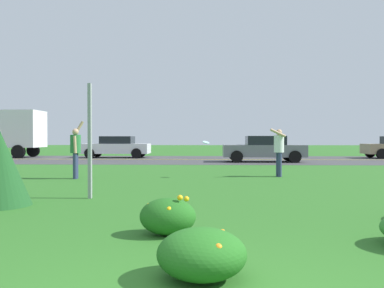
{
  "coord_description": "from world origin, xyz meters",
  "views": [
    {
      "loc": [
        0.06,
        -2.56,
        1.34
      ],
      "look_at": [
        -0.39,
        8.39,
        1.17
      ],
      "focal_mm": 36.9,
      "sensor_mm": 36.0,
      "label": 1
    }
  ],
  "objects_px": {
    "person_thrower_green_shirt": "(76,148)",
    "car_white_center_right": "(116,147)",
    "frisbee_pale_blue": "(206,142)",
    "car_gray_center_left": "(264,149)",
    "sign_post_near_path": "(90,141)",
    "person_catcher_white_shirt": "(279,148)"
  },
  "relations": [
    {
      "from": "person_thrower_green_shirt",
      "to": "sign_post_near_path",
      "type": "bearing_deg",
      "value": -67.33
    },
    {
      "from": "person_thrower_green_shirt",
      "to": "car_gray_center_left",
      "type": "xyz_separation_m",
      "value": [
        7.46,
        9.38,
        -0.25
      ]
    },
    {
      "from": "person_thrower_green_shirt",
      "to": "frisbee_pale_blue",
      "type": "relative_size",
      "value": 7.63
    },
    {
      "from": "person_thrower_green_shirt",
      "to": "car_white_center_right",
      "type": "relative_size",
      "value": 0.42
    },
    {
      "from": "sign_post_near_path",
      "to": "car_white_center_right",
      "type": "bearing_deg",
      "value": 101.39
    },
    {
      "from": "person_catcher_white_shirt",
      "to": "car_gray_center_left",
      "type": "relative_size",
      "value": 0.37
    },
    {
      "from": "frisbee_pale_blue",
      "to": "car_white_center_right",
      "type": "distance_m",
      "value": 14.53
    },
    {
      "from": "frisbee_pale_blue",
      "to": "car_white_center_right",
      "type": "xyz_separation_m",
      "value": [
        -6.14,
        13.16,
        -0.45
      ]
    },
    {
      "from": "sign_post_near_path",
      "to": "frisbee_pale_blue",
      "type": "height_order",
      "value": "sign_post_near_path"
    },
    {
      "from": "sign_post_near_path",
      "to": "frisbee_pale_blue",
      "type": "distance_m",
      "value": 5.33
    },
    {
      "from": "person_catcher_white_shirt",
      "to": "car_gray_center_left",
      "type": "xyz_separation_m",
      "value": [
        0.68,
        8.43,
        -0.24
      ]
    },
    {
      "from": "person_thrower_green_shirt",
      "to": "frisbee_pale_blue",
      "type": "bearing_deg",
      "value": 7.18
    },
    {
      "from": "frisbee_pale_blue",
      "to": "person_catcher_white_shirt",
      "type": "bearing_deg",
      "value": 9.29
    },
    {
      "from": "person_catcher_white_shirt",
      "to": "frisbee_pale_blue",
      "type": "xyz_separation_m",
      "value": [
        -2.51,
        -0.41,
        0.2
      ]
    },
    {
      "from": "person_catcher_white_shirt",
      "to": "car_white_center_right",
      "type": "xyz_separation_m",
      "value": [
        -8.65,
        12.75,
        -0.24
      ]
    },
    {
      "from": "sign_post_near_path",
      "to": "person_catcher_white_shirt",
      "type": "bearing_deg",
      "value": 45.17
    },
    {
      "from": "person_thrower_green_shirt",
      "to": "car_white_center_right",
      "type": "distance_m",
      "value": 13.83
    },
    {
      "from": "sign_post_near_path",
      "to": "person_thrower_green_shirt",
      "type": "xyz_separation_m",
      "value": [
        -1.73,
        4.14,
        -0.28
      ]
    },
    {
      "from": "sign_post_near_path",
      "to": "person_thrower_green_shirt",
      "type": "height_order",
      "value": "sign_post_near_path"
    },
    {
      "from": "person_catcher_white_shirt",
      "to": "frisbee_pale_blue",
      "type": "bearing_deg",
      "value": -170.71
    },
    {
      "from": "sign_post_near_path",
      "to": "person_catcher_white_shirt",
      "type": "height_order",
      "value": "sign_post_near_path"
    },
    {
      "from": "person_thrower_green_shirt",
      "to": "car_gray_center_left",
      "type": "distance_m",
      "value": 11.99
    }
  ]
}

